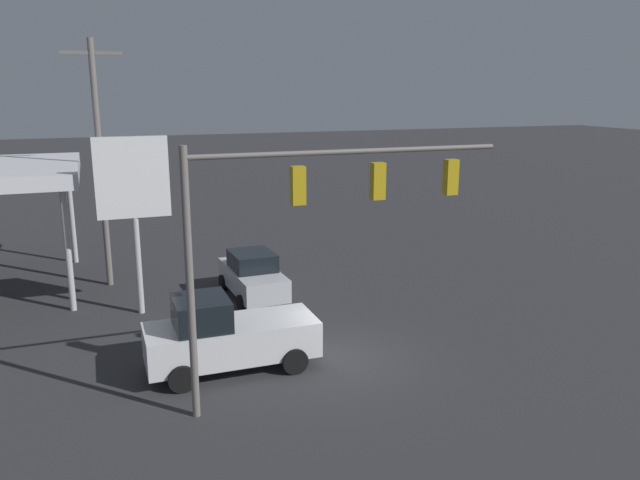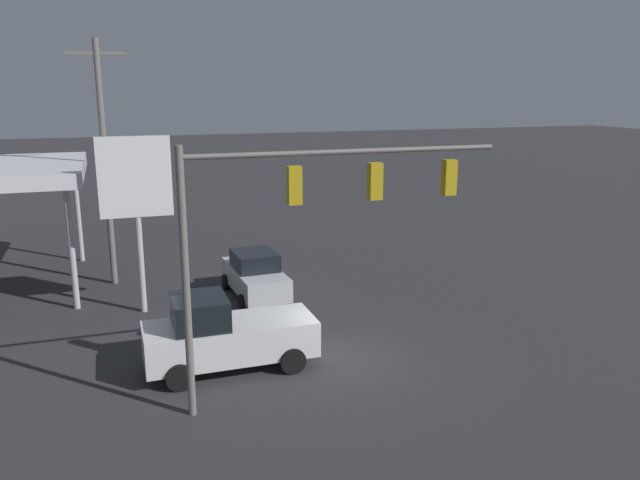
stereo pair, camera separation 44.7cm
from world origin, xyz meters
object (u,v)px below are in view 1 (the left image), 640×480
at_px(utility_pole, 100,160).
at_px(pickup_parked, 227,335).
at_px(traffic_signal_assembly, 312,209).
at_px(sedan_far, 253,275).
at_px(price_sign, 133,186).

relative_size(utility_pole, pickup_parked, 2.00).
xyz_separation_m(traffic_signal_assembly, sedan_far, (-0.51, -8.83, -4.40)).
bearing_deg(traffic_signal_assembly, price_sign, -64.91).
height_order(traffic_signal_assembly, pickup_parked, traffic_signal_assembly).
height_order(price_sign, pickup_parked, price_sign).
height_order(pickup_parked, sedan_far, pickup_parked).
relative_size(traffic_signal_assembly, sedan_far, 1.97).
relative_size(traffic_signal_assembly, pickup_parked, 1.70).
relative_size(utility_pole, sedan_far, 2.33).
bearing_deg(pickup_parked, traffic_signal_assembly, 127.45).
bearing_deg(price_sign, traffic_signal_assembly, 115.09).
relative_size(price_sign, sedan_far, 1.51).
relative_size(traffic_signal_assembly, price_sign, 1.31).
xyz_separation_m(utility_pole, sedan_far, (-5.51, 3.84, -4.55)).
bearing_deg(utility_pole, pickup_parked, 106.86).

